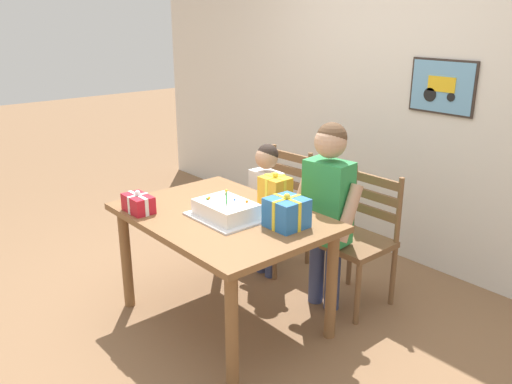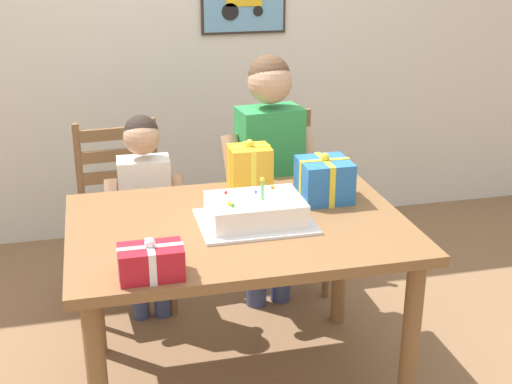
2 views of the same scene
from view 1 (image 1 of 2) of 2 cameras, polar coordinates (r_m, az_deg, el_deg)
name	(u,v)px [view 1 (image 1 of 2)]	position (r m, az deg, el deg)	size (l,w,h in m)	color
ground_plane	(225,320)	(3.59, -3.42, -13.60)	(20.00, 20.00, 0.00)	#846042
back_wall	(398,96)	(4.35, 15.08, 9.95)	(6.40, 0.11, 2.60)	silver
dining_table	(223,230)	(3.29, -3.64, -4.07)	(1.31, 0.93, 0.75)	brown
birthday_cake	(226,210)	(3.18, -3.26, -1.97)	(0.44, 0.34, 0.19)	silver
gift_box_red_large	(138,203)	(3.34, -12.60, -1.22)	(0.22, 0.14, 0.14)	red
gift_box_beside_cake	(287,213)	(3.03, 3.34, -2.25)	(0.21, 0.21, 0.21)	#286BB7
gift_box_corner_small	(275,192)	(3.33, 2.08, -0.02)	(0.18, 0.15, 0.24)	gold
chair_left	(278,208)	(4.15, 2.41, -1.70)	(0.45, 0.45, 0.92)	brown
chair_right	(360,239)	(3.65, 11.14, -5.04)	(0.42, 0.42, 0.92)	brown
child_older	(328,199)	(3.45, 7.77, -0.73)	(0.48, 0.28, 1.28)	#38426B
child_younger	(266,198)	(3.90, 1.10, -0.61)	(0.37, 0.22, 1.03)	#38426B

